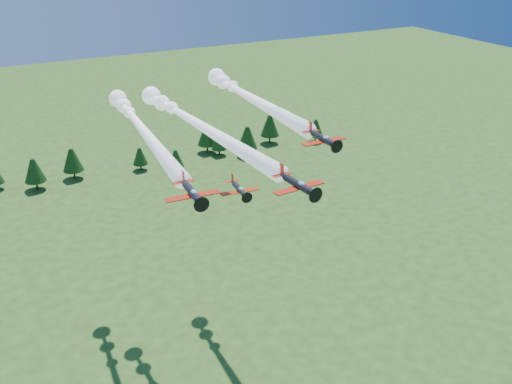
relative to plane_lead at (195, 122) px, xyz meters
name	(u,v)px	position (x,y,z in m)	size (l,w,h in m)	color
plane_lead	(195,122)	(0.00, 0.00, 0.00)	(9.51, 55.41, 3.70)	black
plane_left	(140,126)	(-7.46, 8.38, -2.06)	(9.09, 55.91, 3.70)	black
plane_right	(247,96)	(13.53, 6.81, 1.25)	(7.45, 48.43, 3.70)	black
plane_slot	(239,189)	(1.56, -14.24, -7.30)	(6.59, 7.15, 2.31)	black
treeline	(113,157)	(4.99, 90.24, -39.66)	(164.67, 21.72, 11.37)	#382314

